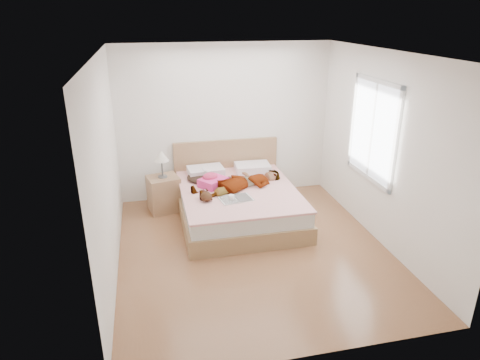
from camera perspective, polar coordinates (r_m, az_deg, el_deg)
The scene contains 11 objects.
ground at distance 5.95m, azimuth 1.81°, elevation -9.26°, with size 4.00×4.00×0.00m, color #57311B.
woman at distance 6.60m, azimuth 0.00°, elevation -0.02°, with size 0.58×1.54×0.21m, color silver.
hair at distance 6.95m, azimuth -5.40°, elevation 0.41°, with size 0.41×0.50×0.07m, color black.
phone at distance 6.86m, azimuth -4.81°, elevation 1.42°, with size 0.04×0.09×0.01m, color silver.
room_shell at distance 6.27m, azimuth 17.30°, elevation 6.31°, with size 4.00×4.00×4.00m.
bed at distance 6.71m, azimuth -0.35°, elevation -2.80°, with size 1.80×2.08×1.00m.
towel at distance 6.64m, azimuth -3.68°, elevation -0.11°, with size 0.51×0.50×0.21m.
magazine at distance 6.19m, azimuth -0.55°, elevation -2.51°, with size 0.51×0.38×0.03m.
coffee_mug at distance 6.12m, azimuth -1.15°, elevation -2.41°, with size 0.13×0.11×0.09m.
plush_toy at distance 6.14m, azimuth -4.61°, elevation -2.14°, with size 0.21×0.27×0.14m.
nightstand at distance 7.02m, azimuth -10.13°, elevation -1.46°, with size 0.55×0.51×1.02m.
Camera 1 is at (-1.30, -4.94, 3.06)m, focal length 32.00 mm.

